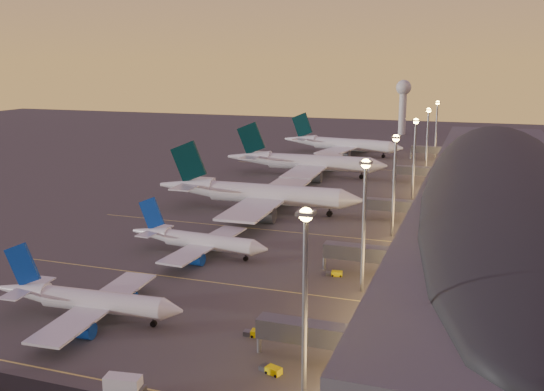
{
  "coord_description": "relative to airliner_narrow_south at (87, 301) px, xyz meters",
  "views": [
    {
      "loc": [
        55.82,
        -109.75,
        43.58
      ],
      "look_at": [
        2.0,
        45.0,
        7.0
      ],
      "focal_mm": 40.0,
      "sensor_mm": 36.0,
      "label": 1
    }
  ],
  "objects": [
    {
      "name": "airliner_wide_far",
      "position": [
        -0.3,
        197.83,
        1.63
      ],
      "size": [
        59.74,
        55.08,
        19.16
      ],
      "rotation": [
        0.0,
        0.0,
        -0.17
      ],
      "color": "silver",
      "rests_on": "ground"
    },
    {
      "name": "airliner_wide_mid",
      "position": [
        -1.62,
        140.4,
        1.92
      ],
      "size": [
        63.28,
        57.54,
        20.28
      ],
      "rotation": [
        0.0,
        0.0,
        0.03
      ],
      "color": "silver",
      "rests_on": "ground"
    },
    {
      "name": "terminal_building",
      "position": [
        68.06,
        100.56,
        5.48
      ],
      "size": [
        56.35,
        255.0,
        17.46
      ],
      "color": "#4D4E52",
      "rests_on": "ground"
    },
    {
      "name": "radar_tower",
      "position": [
        16.23,
        288.09,
        18.57
      ],
      "size": [
        9.0,
        9.0,
        32.5
      ],
      "color": "silver",
      "rests_on": "ground"
    },
    {
      "name": "airliner_narrow_north",
      "position": [
        2.24,
        38.39,
        -0.06
      ],
      "size": [
        35.14,
        31.43,
        12.55
      ],
      "rotation": [
        0.0,
        0.0,
        -0.06
      ],
      "color": "silver",
      "rests_on": "ground"
    },
    {
      "name": "airliner_narrow_south",
      "position": [
        0.0,
        0.0,
        0.0
      ],
      "size": [
        35.77,
        32.0,
        12.78
      ],
      "rotation": [
        0.0,
        0.0,
        0.07
      ],
      "color": "silver",
      "rests_on": "ground"
    },
    {
      "name": "lane_markings",
      "position": [
        6.23,
        68.09,
        -3.3
      ],
      "size": [
        90.0,
        180.36,
        0.0
      ],
      "color": "#D8C659",
      "rests_on": "ground"
    },
    {
      "name": "ground",
      "position": [
        6.23,
        28.09,
        -3.3
      ],
      "size": [
        700.0,
        700.0,
        0.0
      ],
      "primitive_type": "plane",
      "color": "#44413E"
    },
    {
      "name": "baggage_tug_c",
      "position": [
        35.33,
        34.8,
        -2.84
      ],
      "size": [
        3.53,
        1.81,
        1.01
      ],
      "rotation": [
        0.0,
        0.0,
        0.14
      ],
      "color": "yellow",
      "rests_on": "ground"
    },
    {
      "name": "baggage_tug_a",
      "position": [
        36.05,
        -7.23,
        -2.84
      ],
      "size": [
        3.64,
        2.38,
        1.01
      ],
      "rotation": [
        0.0,
        0.0,
        -0.33
      ],
      "color": "yellow",
      "rests_on": "ground"
    },
    {
      "name": "light_masts",
      "position": [
        42.23,
        93.09,
        14.25
      ],
      "size": [
        2.2,
        217.2,
        25.9
      ],
      "color": "gray",
      "rests_on": "ground"
    },
    {
      "name": "baggage_tug_b",
      "position": [
        29.82,
        3.03,
        -2.8
      ],
      "size": [
        3.77,
        1.82,
        1.09
      ],
      "rotation": [
        0.0,
        0.0,
        0.07
      ],
      "color": "yellow",
      "rests_on": "ground"
    },
    {
      "name": "airliner_wide_near",
      "position": [
        0.65,
        81.57,
        1.9
      ],
      "size": [
        63.04,
        57.29,
        20.21
      ],
      "rotation": [
        0.0,
        0.0,
        0.03
      ],
      "color": "silver",
      "rests_on": "ground"
    },
    {
      "name": "catering_truck_a",
      "position": [
        19.93,
        -19.59,
        -1.91
      ],
      "size": [
        5.54,
        2.78,
        2.98
      ],
      "rotation": [
        0.0,
        0.0,
        0.14
      ],
      "color": "silver",
      "rests_on": "ground"
    }
  ]
}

